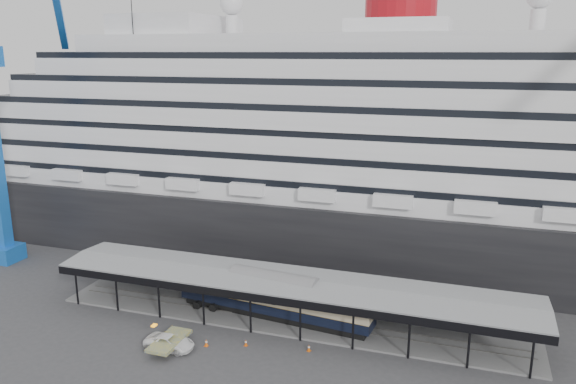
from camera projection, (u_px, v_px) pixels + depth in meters
The scene contains 8 objects.
ground at pixel (272, 340), 60.97m from camera, with size 200.00×200.00×0.00m, color #38383A.
cruise_ship at pixel (343, 133), 85.94m from camera, with size 130.00×30.00×43.90m.
platform_canopy at pixel (287, 301), 64.99m from camera, with size 56.00×9.18×5.30m.
port_truck at pixel (169, 342), 59.04m from camera, with size 2.46×5.34×1.48m, color white.
pullman_carriage at pixel (274, 296), 65.37m from camera, with size 24.10×5.66×23.47m.
traffic_cone_left at pixel (206, 343), 59.67m from camera, with size 0.42×0.42×0.80m.
traffic_cone_mid at pixel (246, 343), 59.73m from camera, with size 0.41×0.41×0.72m.
traffic_cone_right at pixel (309, 348), 58.68m from camera, with size 0.48×0.48×0.75m.
Camera 1 is at (18.94, -51.87, 30.51)m, focal length 35.00 mm.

